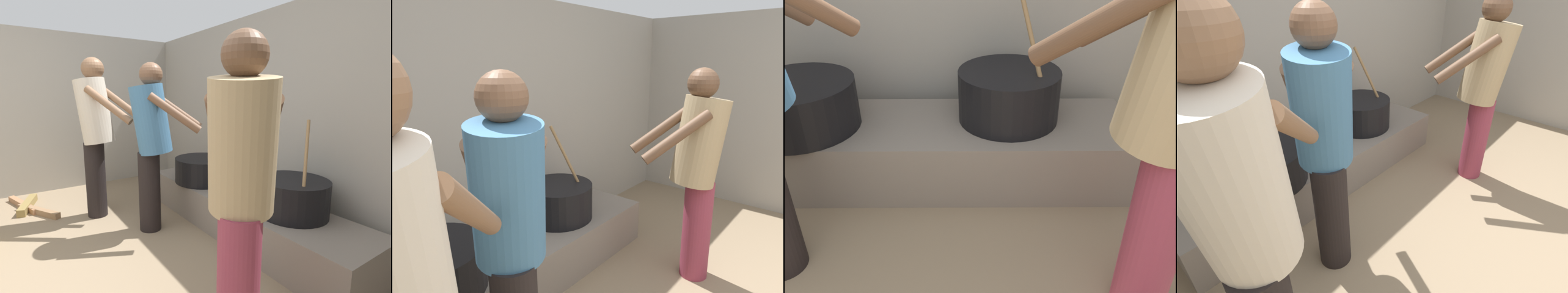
# 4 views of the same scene
# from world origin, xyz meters

# --- Properties ---
(hearth_ledge) EXTENTS (2.39, 0.60, 0.35)m
(hearth_ledge) POSITION_xyz_m (-0.18, 1.93, 0.17)
(hearth_ledge) COLOR slate
(hearth_ledge) RESTS_ON ground_plane
(cooking_pot_main) EXTENTS (0.54, 0.54, 0.73)m
(cooking_pot_main) POSITION_xyz_m (0.36, 1.97, 0.48)
(cooking_pot_main) COLOR black
(cooking_pot_main) RESTS_ON hearth_ledge
(cooking_pot_secondary) EXTENTS (0.58, 0.58, 0.25)m
(cooking_pot_secondary) POSITION_xyz_m (-0.72, 1.88, 0.47)
(cooking_pot_secondary) COLOR black
(cooking_pot_secondary) RESTS_ON hearth_ledge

